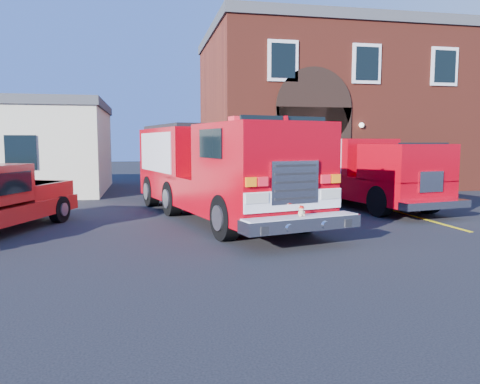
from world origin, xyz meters
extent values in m
plane|color=black|center=(0.00, 0.00, 0.00)|extent=(100.00, 100.00, 0.00)
cube|color=yellow|center=(6.50, 1.00, 0.00)|extent=(0.12, 3.00, 0.01)
cube|color=yellow|center=(6.50, 4.00, 0.00)|extent=(0.12, 3.00, 0.01)
cube|color=yellow|center=(6.50, 7.00, 0.00)|extent=(0.12, 3.00, 0.01)
cube|color=maroon|center=(9.00, 14.00, 4.00)|extent=(15.00, 10.00, 8.00)
cube|color=#444649|center=(9.00, 14.00, 8.20)|extent=(15.20, 10.20, 0.50)
cube|color=black|center=(5.50, 8.98, 2.00)|extent=(3.60, 0.12, 4.00)
cylinder|color=black|center=(5.50, 8.98, 4.00)|extent=(3.60, 0.12, 3.60)
cube|color=black|center=(4.00, 8.95, 6.00)|extent=(1.40, 0.10, 1.80)
cube|color=black|center=(8.00, 8.95, 6.00)|extent=(1.40, 0.10, 1.80)
cube|color=black|center=(12.00, 8.95, 6.00)|extent=(1.40, 0.10, 1.80)
cube|color=black|center=(-7.00, 8.97, 2.00)|extent=(1.20, 0.10, 1.40)
cylinder|color=black|center=(-0.18, -0.21, 0.57)|extent=(0.63, 1.19, 1.14)
cylinder|color=black|center=(2.03, 0.35, 0.57)|extent=(0.63, 1.19, 1.14)
cube|color=#B4010E|center=(0.12, 3.28, 0.88)|extent=(4.77, 9.65, 0.93)
cube|color=#B4010E|center=(-0.45, 5.58, 2.07)|extent=(3.61, 5.04, 1.65)
cube|color=#B4010E|center=(0.85, 0.37, 2.12)|extent=(3.31, 3.84, 1.55)
cube|color=black|center=(1.17, -0.88, 2.53)|extent=(2.23, 0.63, 0.97)
cube|color=red|center=(0.85, 0.37, 2.98)|extent=(1.69, 0.74, 0.14)
cube|color=white|center=(1.26, -1.25, 1.09)|extent=(2.52, 0.69, 0.45)
cube|color=silver|center=(1.26, -1.26, 1.50)|extent=(1.22, 0.36, 0.97)
cube|color=silver|center=(1.33, -1.53, 0.60)|extent=(2.95, 1.26, 0.29)
cube|color=#B7B7BF|center=(-1.72, 5.27, 2.07)|extent=(0.95, 3.62, 1.34)
cube|color=#B7B7BF|center=(0.81, 5.90, 2.07)|extent=(0.95, 3.62, 1.34)
sphere|color=tan|center=(1.33, -1.53, 0.83)|extent=(0.17, 0.17, 0.14)
sphere|color=tan|center=(1.33, -1.54, 0.93)|extent=(0.14, 0.14, 0.12)
sphere|color=tan|center=(1.28, -1.54, 0.97)|extent=(0.05, 0.05, 0.04)
sphere|color=tan|center=(1.37, -1.52, 0.97)|extent=(0.05, 0.05, 0.04)
ellipsoid|color=red|center=(1.33, -1.53, 0.97)|extent=(0.15, 0.15, 0.07)
cylinder|color=red|center=(1.33, -1.55, 0.95)|extent=(0.17, 0.17, 0.01)
cube|color=#AE1C16|center=(-5.54, 3.45, 0.94)|extent=(2.44, 2.59, 0.55)
cylinder|color=black|center=(5.36, 2.42, 0.51)|extent=(0.50, 1.06, 1.01)
cylinder|color=black|center=(7.36, 2.78, 0.51)|extent=(0.50, 1.06, 1.01)
cube|color=#B4010E|center=(5.90, 5.14, 0.78)|extent=(3.58, 7.67, 0.83)
cube|color=#B4010E|center=(5.65, 6.51, 1.84)|extent=(3.09, 4.95, 1.38)
cube|color=#B4010E|center=(6.36, 2.60, 1.75)|extent=(2.66, 2.59, 1.20)
cube|color=#B7B7BF|center=(4.51, 6.30, 1.75)|extent=(0.73, 3.82, 1.57)
cube|color=#B7B7BF|center=(6.80, 6.71, 1.75)|extent=(0.73, 3.82, 1.57)
cube|color=silver|center=(6.60, 1.29, 0.51)|extent=(2.52, 0.85, 0.23)
camera|label=1|loc=(-2.07, -11.39, 2.40)|focal=35.00mm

